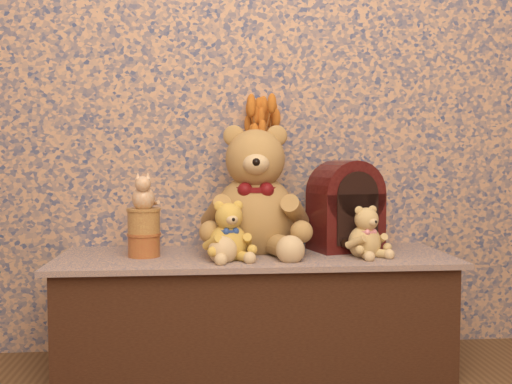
{
  "coord_description": "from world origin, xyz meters",
  "views": [
    {
      "loc": [
        -0.19,
        -0.91,
        0.8
      ],
      "look_at": [
        0.0,
        1.2,
        0.67
      ],
      "focal_mm": 40.73,
      "sensor_mm": 36.0,
      "label": 1
    }
  ],
  "objects_px": {
    "ceramic_vase": "(259,225)",
    "teddy_small": "(365,229)",
    "teddy_medium": "(228,228)",
    "cat_figurine": "(143,190)",
    "cathedral_radio": "(345,205)",
    "teddy_large": "(255,184)",
    "biscuit_tin_lower": "(144,245)"
  },
  "relations": [
    {
      "from": "teddy_medium",
      "to": "teddy_small",
      "type": "distance_m",
      "value": 0.51
    },
    {
      "from": "biscuit_tin_lower",
      "to": "teddy_small",
      "type": "bearing_deg",
      "value": -4.96
    },
    {
      "from": "teddy_large",
      "to": "teddy_medium",
      "type": "bearing_deg",
      "value": -120.7
    },
    {
      "from": "cat_figurine",
      "to": "cathedral_radio",
      "type": "bearing_deg",
      "value": 2.4
    },
    {
      "from": "teddy_small",
      "to": "cat_figurine",
      "type": "bearing_deg",
      "value": 151.17
    },
    {
      "from": "teddy_large",
      "to": "teddy_small",
      "type": "distance_m",
      "value": 0.45
    },
    {
      "from": "biscuit_tin_lower",
      "to": "cat_figurine",
      "type": "xyz_separation_m",
      "value": [
        0.0,
        0.0,
        0.2
      ]
    },
    {
      "from": "teddy_medium",
      "to": "cathedral_radio",
      "type": "bearing_deg",
      "value": 6.71
    },
    {
      "from": "teddy_large",
      "to": "biscuit_tin_lower",
      "type": "distance_m",
      "value": 0.48
    },
    {
      "from": "ceramic_vase",
      "to": "teddy_small",
      "type": "bearing_deg",
      "value": -36.14
    },
    {
      "from": "teddy_large",
      "to": "biscuit_tin_lower",
      "type": "bearing_deg",
      "value": -166.28
    },
    {
      "from": "teddy_large",
      "to": "ceramic_vase",
      "type": "height_order",
      "value": "teddy_large"
    },
    {
      "from": "cathedral_radio",
      "to": "ceramic_vase",
      "type": "height_order",
      "value": "cathedral_radio"
    },
    {
      "from": "cathedral_radio",
      "to": "teddy_medium",
      "type": "bearing_deg",
      "value": -175.79
    },
    {
      "from": "teddy_medium",
      "to": "biscuit_tin_lower",
      "type": "bearing_deg",
      "value": 150.64
    },
    {
      "from": "teddy_medium",
      "to": "cat_figurine",
      "type": "xyz_separation_m",
      "value": [
        -0.31,
        0.09,
        0.13
      ]
    },
    {
      "from": "teddy_large",
      "to": "cathedral_radio",
      "type": "xyz_separation_m",
      "value": [
        0.36,
        0.01,
        -0.09
      ]
    },
    {
      "from": "teddy_small",
      "to": "biscuit_tin_lower",
      "type": "distance_m",
      "value": 0.82
    },
    {
      "from": "teddy_medium",
      "to": "cathedral_radio",
      "type": "distance_m",
      "value": 0.5
    },
    {
      "from": "teddy_medium",
      "to": "teddy_small",
      "type": "relative_size",
      "value": 1.12
    },
    {
      "from": "cathedral_radio",
      "to": "cat_figurine",
      "type": "relative_size",
      "value": 2.59
    },
    {
      "from": "teddy_medium",
      "to": "ceramic_vase",
      "type": "xyz_separation_m",
      "value": [
        0.14,
        0.29,
        -0.03
      ]
    },
    {
      "from": "ceramic_vase",
      "to": "biscuit_tin_lower",
      "type": "relative_size",
      "value": 1.51
    },
    {
      "from": "teddy_large",
      "to": "teddy_medium",
      "type": "relative_size",
      "value": 2.31
    },
    {
      "from": "cathedral_radio",
      "to": "biscuit_tin_lower",
      "type": "relative_size",
      "value": 3.04
    },
    {
      "from": "teddy_large",
      "to": "teddy_small",
      "type": "height_order",
      "value": "teddy_large"
    },
    {
      "from": "teddy_large",
      "to": "cat_figurine",
      "type": "xyz_separation_m",
      "value": [
        -0.42,
        -0.07,
        -0.02
      ]
    },
    {
      "from": "teddy_large",
      "to": "cathedral_radio",
      "type": "distance_m",
      "value": 0.37
    },
    {
      "from": "ceramic_vase",
      "to": "cat_figurine",
      "type": "height_order",
      "value": "cat_figurine"
    },
    {
      "from": "ceramic_vase",
      "to": "biscuit_tin_lower",
      "type": "xyz_separation_m",
      "value": [
        -0.44,
        -0.2,
        -0.05
      ]
    },
    {
      "from": "teddy_large",
      "to": "cathedral_radio",
      "type": "height_order",
      "value": "teddy_large"
    },
    {
      "from": "teddy_large",
      "to": "biscuit_tin_lower",
      "type": "xyz_separation_m",
      "value": [
        -0.42,
        -0.07,
        -0.22
      ]
    }
  ]
}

